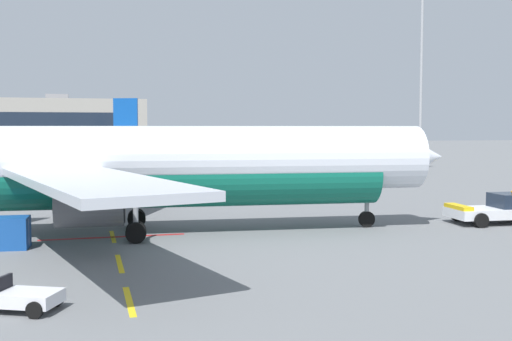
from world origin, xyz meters
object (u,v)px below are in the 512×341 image
at_px(airliner_mid_left, 200,146).
at_px(uld_cargo_container, 12,233).
at_px(pushback_tug, 500,209).
at_px(airliner_foreground, 161,165).
at_px(apron_light_mast_far, 422,31).

bearing_deg(airliner_mid_left, uld_cargo_container, -109.04).
bearing_deg(airliner_mid_left, pushback_tug, -80.94).
distance_m(airliner_mid_left, uld_cargo_container, 61.44).
bearing_deg(pushback_tug, airliner_foreground, 175.13).
relative_size(airliner_foreground, airliner_mid_left, 1.21).
height_order(airliner_mid_left, uld_cargo_container, airliner_mid_left).
xyz_separation_m(pushback_tug, uld_cargo_container, (-29.15, -0.79, -0.10)).
distance_m(pushback_tug, airliner_mid_left, 58.02).
xyz_separation_m(uld_cargo_container, apron_light_mast_far, (43.97, 36.78, 17.19)).
distance_m(airliner_mid_left, apron_light_mast_far, 35.19).
bearing_deg(uld_cargo_container, airliner_mid_left, 70.96).
xyz_separation_m(airliner_foreground, pushback_tug, (21.34, -1.82, -3.05)).
bearing_deg(airliner_foreground, uld_cargo_container, -161.53).
bearing_deg(apron_light_mast_far, airliner_mid_left, 138.41).
height_order(airliner_foreground, pushback_tug, airliner_foreground).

